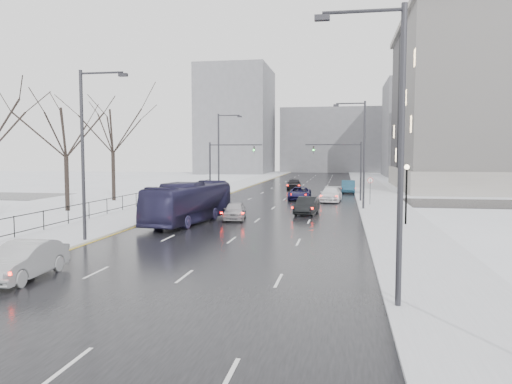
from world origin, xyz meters
The scene contains 27 objects.
road centered at (0.00, 60.00, 0.02)m, with size 16.00×150.00×0.04m, color black.
cross_road centered at (0.00, 48.00, 0.02)m, with size 130.00×10.00×0.04m, color black.
sidewalk_left centered at (-10.50, 60.00, 0.08)m, with size 5.00×150.00×0.16m, color silver.
sidewalk_right centered at (10.50, 60.00, 0.08)m, with size 5.00×150.00×0.16m, color silver.
park_strip centered at (-20.00, 60.00, 0.06)m, with size 14.00×150.00×0.12m, color white.
tree_park_d centered at (-17.80, 34.00, 0.00)m, with size 8.75×8.75×12.50m, color black, non-canonical shape.
tree_park_e centered at (-18.20, 44.00, 0.00)m, with size 9.45×9.45×13.50m, color black, non-canonical shape.
iron_fence centered at (-13.00, 30.00, 0.91)m, with size 0.06×70.00×1.30m.
streetlight_r_near centered at (8.17, 10.00, 5.62)m, with size 2.95×0.25×10.00m.
streetlight_r_mid centered at (8.17, 40.00, 5.62)m, with size 2.95×0.25×10.00m.
streetlight_l_near centered at (-8.17, 20.00, 5.62)m, with size 2.95×0.25×10.00m.
streetlight_l_far centered at (-8.17, 52.00, 5.62)m, with size 2.95×0.25×10.00m.
lamppost_r_mid centered at (11.00, 30.00, 2.94)m, with size 0.36×0.36×4.28m.
mast_signal_right centered at (7.33, 48.00, 4.11)m, with size 6.10×0.33×6.50m.
mast_signal_left centered at (-7.33, 48.00, 4.11)m, with size 6.10×0.33×6.50m.
no_uturn_sign centered at (9.20, 44.00, 2.30)m, with size 0.60×0.06×2.70m.
bldg_far_right centered at (28.00, 115.00, 11.00)m, with size 24.00×20.00×22.00m, color slate.
bldg_far_left centered at (-22.00, 125.00, 14.00)m, with size 18.00×22.00×28.00m, color slate.
bldg_far_center centered at (4.00, 140.00, 9.00)m, with size 30.00×18.00×18.00m, color slate.
sedan_left_near centered at (-6.41, 11.48, 0.80)m, with size 1.61×4.63×1.53m, color #9FA1A4.
bus centered at (-4.80, 28.88, 1.57)m, with size 2.56×10.96×3.05m, color #252344.
sedan_center_near centered at (-1.83, 31.16, 0.74)m, with size 1.65×4.10×1.40m, color #B2B0B5.
sedan_right_near centered at (3.50, 35.67, 0.78)m, with size 1.56×4.48×1.48m, color black.
sedan_right_cross centered at (1.73, 48.98, 0.76)m, with size 2.40×5.21×1.45m, color #191643.
sedan_right_far centered at (5.23, 47.50, 0.81)m, with size 2.15×5.30×1.54m, color white.
sedan_center_far centered at (-0.50, 64.86, 0.86)m, with size 1.94×4.82×1.64m, color black.
sedan_right_distant centered at (7.20, 60.07, 0.86)m, with size 1.74×5.00×1.65m, color navy.
Camera 1 is at (6.56, -6.85, 5.20)m, focal length 35.00 mm.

